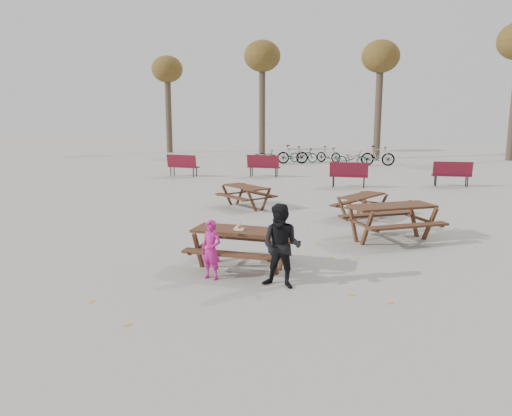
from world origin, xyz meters
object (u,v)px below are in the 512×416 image
(main_picnic_table, at_px, (241,239))
(child, at_px, (211,250))
(adult, at_px, (282,246))
(picnic_table_north, at_px, (246,197))
(picnic_table_east, at_px, (391,223))
(picnic_table_far, at_px, (363,206))
(food_tray, at_px, (239,229))
(soda_bottle, at_px, (239,226))

(main_picnic_table, distance_m, child, 0.79)
(main_picnic_table, bearing_deg, adult, -38.38)
(adult, bearing_deg, picnic_table_north, 116.82)
(main_picnic_table, bearing_deg, picnic_table_east, 48.54)
(child, relative_size, picnic_table_far, 0.70)
(child, bearing_deg, adult, 8.49)
(food_tray, bearing_deg, picnic_table_north, 106.82)
(picnic_table_east, bearing_deg, adult, -147.92)
(food_tray, bearing_deg, adult, -35.37)
(child, distance_m, picnic_table_north, 6.82)
(picnic_table_far, bearing_deg, food_tray, -173.80)
(picnic_table_north, bearing_deg, picnic_table_east, 2.96)
(food_tray, distance_m, child, 0.76)
(soda_bottle, height_order, picnic_table_north, soda_bottle)
(child, xyz_separation_m, picnic_table_east, (2.99, 3.76, -0.12))
(adult, xyz_separation_m, picnic_table_north, (-2.82, 6.72, -0.38))
(food_tray, relative_size, picnic_table_east, 0.09)
(soda_bottle, bearing_deg, picnic_table_north, 106.90)
(soda_bottle, xyz_separation_m, picnic_table_north, (-1.83, 6.01, -0.50))
(main_picnic_table, height_order, picnic_table_east, picnic_table_east)
(main_picnic_table, distance_m, picnic_table_east, 4.05)
(main_picnic_table, height_order, picnic_table_far, main_picnic_table)
(main_picnic_table, bearing_deg, child, -113.31)
(child, bearing_deg, food_tray, 76.43)
(adult, bearing_deg, main_picnic_table, 145.65)
(main_picnic_table, distance_m, picnic_table_far, 5.72)
(food_tray, xyz_separation_m, child, (-0.30, -0.65, -0.25))
(picnic_table_north, xyz_separation_m, picnic_table_far, (3.64, -0.50, -0.01))
(main_picnic_table, distance_m, soda_bottle, 0.27)
(picnic_table_east, bearing_deg, food_tray, -165.10)
(main_picnic_table, distance_m, picnic_table_north, 6.20)
(soda_bottle, bearing_deg, adult, -35.24)
(adult, relative_size, picnic_table_east, 0.74)
(food_tray, relative_size, picnic_table_north, 0.11)
(food_tray, relative_size, soda_bottle, 1.06)
(main_picnic_table, bearing_deg, picnic_table_north, 107.11)
(picnic_table_far, bearing_deg, child, -174.52)
(food_tray, height_order, picnic_table_north, food_tray)
(soda_bottle, relative_size, adult, 0.12)
(food_tray, distance_m, soda_bottle, 0.06)
(child, distance_m, adult, 1.33)
(soda_bottle, relative_size, picnic_table_east, 0.09)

